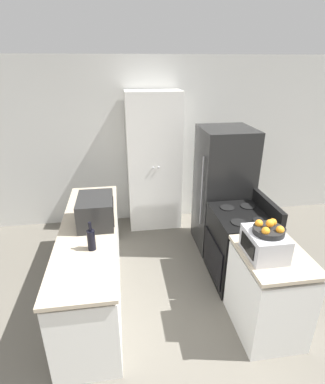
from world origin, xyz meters
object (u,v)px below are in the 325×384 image
Objects in this scene: wine_bottle at (91,239)px; microwave at (96,211)px; stove at (240,246)px; refrigerator at (222,190)px; pantry_cabinet at (154,163)px; fruit_bowl at (269,229)px; toaster_oven at (265,244)px.

microwave is at bearing 87.71° from wine_bottle.
wine_bottle is at bearing -92.29° from microwave.
refrigerator reaches higher than stove.
pantry_cabinet is 2.41m from fruit_bowl.
refrigerator reaches higher than microwave.
pantry_cabinet reaches higher than microwave.
toaster_oven is (1.54, -0.32, 0.01)m from wine_bottle.
stove is (0.85, -1.51, -0.61)m from pantry_cabinet.
pantry_cabinet is 7.74× the size of fruit_bowl.
pantry_cabinet is 1.16m from refrigerator.
wine_bottle is (-1.69, -1.22, 0.13)m from refrigerator.
fruit_bowl is (1.54, -0.82, 0.12)m from microwave.
fruit_bowl is (-0.14, -1.55, 0.30)m from refrigerator.
pantry_cabinet reaches higher than fruit_bowl.
pantry_cabinet is at bearing 107.67° from fruit_bowl.
toaster_oven is 1.42× the size of fruit_bowl.
stove is at bearing 80.16° from toaster_oven.
wine_bottle is (-0.82, -1.97, -0.07)m from pantry_cabinet.
toaster_oven reaches higher than stove.
microwave is at bearing 151.85° from toaster_oven.
microwave is at bearing -156.37° from refrigerator.
stove is 2.67× the size of toaster_oven.
pantry_cabinet is at bearing 119.30° from stove.
microwave is (-1.67, -0.73, 0.18)m from refrigerator.
refrigerator is 6.01× the size of wine_bottle.
fruit_bowl is at bearing -11.86° from wine_bottle.
refrigerator reaches higher than toaster_oven.
wine_bottle is 0.73× the size of toaster_oven.
pantry_cabinet reaches higher than wine_bottle.
refrigerator is 1.83m from microwave.
pantry_cabinet is 2.40m from toaster_oven.
fruit_bowl is at bearing -98.70° from stove.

